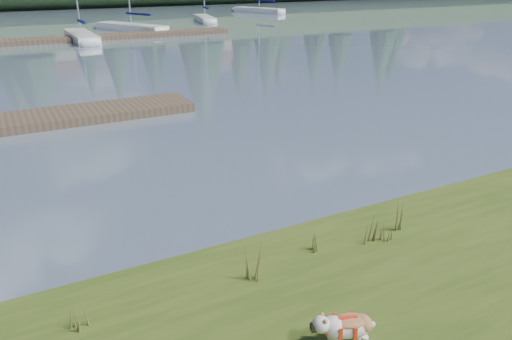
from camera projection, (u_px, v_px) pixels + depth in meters
ground at (23, 44)px, 34.24m from camera, size 200.00×200.00×0.00m
bulldog at (347, 326)px, 6.19m from camera, size 0.83×0.49×0.49m
dock_far at (54, 40)px, 35.05m from camera, size 26.00×2.20×0.30m
sailboat_bg_2 at (80, 35)px, 36.12m from camera, size 1.50×7.42×11.20m
sailboat_bg_3 at (126, 26)px, 41.51m from camera, size 5.04×7.91×11.84m
sailboat_bg_4 at (204, 18)px, 48.42m from camera, size 2.54×6.45×9.53m
sailboat_bg_5 at (255, 10)px, 58.57m from camera, size 4.33×7.24×10.51m
weed_0 at (254, 262)px, 7.54m from camera, size 0.17×0.14×0.72m
weed_1 at (314, 242)px, 8.35m from camera, size 0.17×0.14×0.43m
weed_2 at (370, 231)px, 8.61m from camera, size 0.17×0.14×0.54m
weed_3 at (78, 316)px, 6.53m from camera, size 0.17×0.14×0.49m
weed_4 at (386, 230)px, 8.70m from camera, size 0.17×0.14×0.45m
weed_5 at (398, 217)px, 8.97m from camera, size 0.17×0.14×0.68m
mud_lip at (182, 273)px, 8.32m from camera, size 60.00×0.50×0.14m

